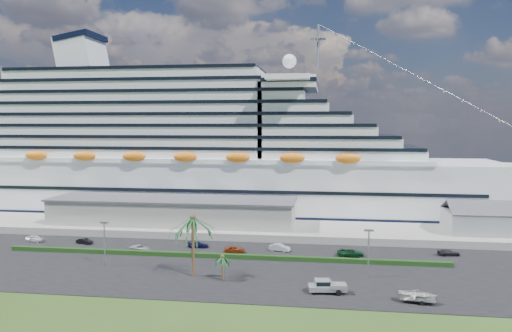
# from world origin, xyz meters

# --- Properties ---
(ground) EXTENTS (420.00, 420.00, 0.00)m
(ground) POSITION_xyz_m (0.00, 0.00, 0.00)
(ground) COLOR #2D4316
(ground) RESTS_ON ground
(asphalt_lot) EXTENTS (140.00, 38.00, 0.12)m
(asphalt_lot) POSITION_xyz_m (0.00, 11.00, 0.06)
(asphalt_lot) COLOR black
(asphalt_lot) RESTS_ON ground
(wharf) EXTENTS (240.00, 20.00, 1.80)m
(wharf) POSITION_xyz_m (0.00, 40.00, 0.90)
(wharf) COLOR gray
(wharf) RESTS_ON ground
(water) EXTENTS (420.00, 160.00, 0.02)m
(water) POSITION_xyz_m (0.00, 130.00, 0.01)
(water) COLOR black
(water) RESTS_ON ground
(cruise_ship) EXTENTS (191.00, 38.00, 54.00)m
(cruise_ship) POSITION_xyz_m (-21.53, 64.00, 16.69)
(cruise_ship) COLOR silver
(cruise_ship) RESTS_ON ground
(terminal_building) EXTENTS (61.00, 15.00, 6.30)m
(terminal_building) POSITION_xyz_m (-25.00, 40.00, 5.01)
(terminal_building) COLOR gray
(terminal_building) RESTS_ON wharf
(port_shed) EXTENTS (24.00, 12.31, 7.37)m
(port_shed) POSITION_xyz_m (52.00, 40.00, 4.40)
(port_shed) COLOR gray
(port_shed) RESTS_ON wharf
(hedge) EXTENTS (88.00, 1.10, 0.90)m
(hedge) POSITION_xyz_m (-8.00, 16.00, 0.57)
(hedge) COLOR black
(hedge) RESTS_ON asphalt_lot
(lamp_post_left) EXTENTS (1.60, 0.35, 8.27)m
(lamp_post_left) POSITION_xyz_m (-28.00, 8.00, 5.34)
(lamp_post_left) COLOR gray
(lamp_post_left) RESTS_ON asphalt_lot
(lamp_post_right) EXTENTS (1.60, 0.35, 8.27)m
(lamp_post_right) POSITION_xyz_m (20.00, 8.00, 5.34)
(lamp_post_right) COLOR gray
(lamp_post_right) RESTS_ON asphalt_lot
(palm_tall) EXTENTS (8.82, 8.82, 11.13)m
(palm_tall) POSITION_xyz_m (-10.00, 4.00, 9.20)
(palm_tall) COLOR #47301E
(palm_tall) RESTS_ON ground
(palm_short) EXTENTS (3.53, 3.53, 4.56)m
(palm_short) POSITION_xyz_m (-4.50, 2.50, 3.67)
(palm_short) COLOR #47301E
(palm_short) RESTS_ON ground
(parked_car_0) EXTENTS (4.41, 2.27, 1.44)m
(parked_car_0) POSITION_xyz_m (-51.79, 23.60, 0.84)
(parked_car_0) COLOR silver
(parked_car_0) RESTS_ON asphalt_lot
(parked_car_1) EXTENTS (3.90, 2.07, 1.22)m
(parked_car_1) POSITION_xyz_m (-39.83, 23.24, 0.73)
(parked_car_1) COLOR black
(parked_car_1) RESTS_ON asphalt_lot
(parked_car_2) EXTENTS (4.78, 2.93, 1.24)m
(parked_car_2) POSITION_xyz_m (-25.40, 19.01, 0.74)
(parked_car_2) COLOR #9EA3A7
(parked_car_2) RESTS_ON asphalt_lot
(parked_car_3) EXTENTS (4.56, 2.21, 1.28)m
(parked_car_3) POSITION_xyz_m (-14.21, 23.61, 0.76)
(parked_car_3) COLOR #10123A
(parked_car_3) RESTS_ON asphalt_lot
(parked_car_4) EXTENTS (4.19, 1.77, 1.41)m
(parked_car_4) POSITION_xyz_m (-5.74, 20.40, 0.83)
(parked_car_4) COLOR maroon
(parked_car_4) RESTS_ON asphalt_lot
(parked_car_5) EXTENTS (4.66, 2.60, 1.45)m
(parked_car_5) POSITION_xyz_m (3.24, 23.10, 0.85)
(parked_car_5) COLOR silver
(parked_car_5) RESTS_ON asphalt_lot
(parked_car_6) EXTENTS (5.61, 3.15, 1.48)m
(parked_car_6) POSITION_xyz_m (17.62, 20.92, 0.86)
(parked_car_6) COLOR #0E391A
(parked_car_6) RESTS_ON asphalt_lot
(parked_car_7) EXTENTS (4.58, 2.41, 1.27)m
(parked_car_7) POSITION_xyz_m (37.09, 24.29, 0.75)
(parked_car_7) COLOR black
(parked_car_7) RESTS_ON asphalt_lot
(pickup_truck) EXTENTS (6.16, 2.93, 2.09)m
(pickup_truck) POSITION_xyz_m (12.91, -1.51, 1.27)
(pickup_truck) COLOR black
(pickup_truck) RESTS_ON asphalt_lot
(boat_trailer) EXTENTS (6.57, 4.86, 1.82)m
(boat_trailer) POSITION_xyz_m (26.18, -4.04, 1.33)
(boat_trailer) COLOR gray
(boat_trailer) RESTS_ON asphalt_lot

